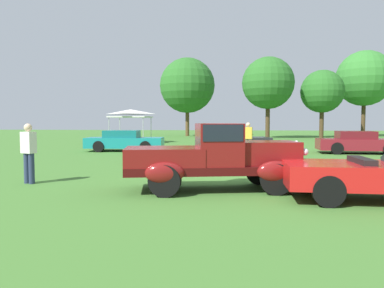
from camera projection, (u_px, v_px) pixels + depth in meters
The scene contains 12 objects.
ground_plane at pixel (224, 187), 9.66m from camera, with size 120.00×120.00×0.00m, color #42752D.
feature_pickup_truck at pixel (215, 156), 9.12m from camera, with size 4.65×2.49×1.70m.
show_car_teal at pixel (124, 141), 21.07m from camera, with size 4.56×2.01×1.22m.
show_car_charcoal at pixel (232, 141), 21.45m from camera, with size 4.61×2.57×1.22m.
show_car_burgundy at pixel (358, 143), 19.49m from camera, with size 4.34×1.88×1.22m.
spectator_between_cars at pixel (29, 151), 10.09m from camera, with size 0.46×0.37×1.69m.
spectator_far_side at pixel (248, 138), 18.23m from camera, with size 0.44×0.31×1.69m.
canopy_tent_left_field at pixel (131, 113), 29.01m from camera, with size 3.01×3.01×2.71m.
treeline_far_left at pixel (187, 86), 42.05m from camera, with size 6.42×6.42×9.13m.
treeline_mid_left at pixel (268, 83), 36.56m from camera, with size 5.29×5.29×8.28m.
treeline_center at pixel (322, 92), 37.54m from camera, with size 4.46×4.46×7.09m.
treeline_mid_right at pixel (364, 79), 40.04m from camera, with size 6.14×6.14×9.58m.
Camera 1 is at (0.24, -9.61, 1.76)m, focal length 33.67 mm.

